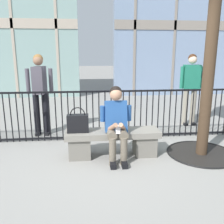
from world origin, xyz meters
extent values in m
plane|color=gray|center=(0.00, 0.00, 0.00)|extent=(60.00, 60.00, 0.00)
cube|color=gray|center=(0.00, 0.00, 0.40)|extent=(1.60, 0.44, 0.10)
cube|color=slate|center=(-0.56, 0.00, 0.17)|extent=(0.36, 0.37, 0.35)
cube|color=slate|center=(0.56, 0.00, 0.17)|extent=(0.36, 0.37, 0.35)
cylinder|color=#6B6051|center=(-0.04, -0.18, 0.47)|extent=(0.15, 0.40, 0.15)
cylinder|color=#6B6051|center=(-0.04, -0.38, 0.23)|extent=(0.11, 0.11, 0.45)
cube|color=black|center=(-0.04, -0.44, 0.04)|extent=(0.09, 0.22, 0.08)
cylinder|color=#6B6051|center=(0.14, -0.18, 0.47)|extent=(0.15, 0.40, 0.15)
cylinder|color=#6B6051|center=(0.14, -0.38, 0.23)|extent=(0.11, 0.11, 0.45)
cube|color=black|center=(0.14, -0.44, 0.04)|extent=(0.09, 0.22, 0.08)
cube|color=#234C8C|center=(0.05, -0.04, 0.71)|extent=(0.36, 0.30, 0.55)
cylinder|color=#234C8C|center=(-0.17, -0.04, 0.76)|extent=(0.08, 0.08, 0.26)
cylinder|color=tan|center=(-0.03, -0.26, 0.59)|extent=(0.16, 0.28, 0.20)
cylinder|color=#234C8C|center=(0.27, -0.04, 0.76)|extent=(0.08, 0.08, 0.26)
cylinder|color=tan|center=(0.13, -0.26, 0.59)|extent=(0.16, 0.28, 0.20)
cube|color=silver|center=(0.05, -0.32, 0.57)|extent=(0.07, 0.10, 0.13)
sphere|color=tan|center=(0.05, -0.06, 1.08)|extent=(0.20, 0.20, 0.20)
sphere|color=black|center=(0.05, -0.03, 1.11)|extent=(0.20, 0.20, 0.20)
cube|color=black|center=(-0.58, -0.01, 0.60)|extent=(0.35, 0.17, 0.29)
torus|color=black|center=(-0.58, -0.01, 0.75)|extent=(0.25, 0.02, 0.25)
cylinder|color=black|center=(-1.50, 1.29, 0.45)|extent=(0.13, 0.13, 0.90)
cube|color=black|center=(-1.50, 1.25, 0.03)|extent=(0.09, 0.22, 0.06)
cylinder|color=black|center=(-1.30, 1.29, 0.45)|extent=(0.13, 0.13, 0.90)
cube|color=black|center=(-1.30, 1.25, 0.03)|extent=(0.09, 0.22, 0.06)
cube|color=#4C4751|center=(-1.40, 1.29, 1.18)|extent=(0.25, 0.40, 0.56)
cylinder|color=#4C4751|center=(-1.63, 1.29, 1.16)|extent=(0.08, 0.08, 0.52)
cylinder|color=#4C4751|center=(-1.16, 1.29, 1.16)|extent=(0.08, 0.08, 0.52)
sphere|color=#8E664C|center=(-1.40, 1.29, 1.58)|extent=(0.20, 0.20, 0.20)
sphere|color=olive|center=(-1.40, 1.31, 1.61)|extent=(0.20, 0.20, 0.20)
cylinder|color=gray|center=(1.98, 1.70, 0.45)|extent=(0.13, 0.13, 0.90)
cube|color=black|center=(1.98, 1.66, 0.03)|extent=(0.09, 0.22, 0.06)
cylinder|color=gray|center=(2.18, 1.70, 0.45)|extent=(0.13, 0.13, 0.90)
cube|color=black|center=(2.18, 1.66, 0.03)|extent=(0.09, 0.22, 0.06)
cube|color=#1E7259|center=(2.08, 1.70, 1.18)|extent=(0.40, 0.26, 0.56)
cylinder|color=#1E7259|center=(1.84, 1.70, 1.16)|extent=(0.08, 0.08, 0.52)
cylinder|color=#1E7259|center=(2.31, 1.70, 1.16)|extent=(0.08, 0.08, 0.52)
sphere|color=beige|center=(2.08, 1.70, 1.58)|extent=(0.20, 0.20, 0.20)
sphere|color=#472816|center=(2.08, 1.72, 1.61)|extent=(0.20, 0.20, 0.20)
cube|color=black|center=(2.32, 1.60, 1.23)|extent=(0.07, 0.01, 0.14)
cylinder|color=black|center=(-2.03, 0.86, 0.50)|extent=(0.02, 0.02, 1.01)
cylinder|color=black|center=(-1.91, 0.86, 0.50)|extent=(0.02, 0.02, 1.01)
cylinder|color=black|center=(-1.78, 0.86, 0.50)|extent=(0.02, 0.02, 1.01)
cylinder|color=black|center=(-1.66, 0.86, 0.50)|extent=(0.02, 0.02, 1.01)
cylinder|color=black|center=(-1.54, 0.86, 0.50)|extent=(0.02, 0.02, 1.01)
cylinder|color=black|center=(-1.41, 0.86, 0.50)|extent=(0.02, 0.02, 1.01)
cylinder|color=black|center=(-1.29, 0.86, 0.50)|extent=(0.02, 0.02, 1.01)
cylinder|color=black|center=(-1.17, 0.86, 0.50)|extent=(0.02, 0.02, 1.01)
cylinder|color=black|center=(-1.05, 0.86, 0.50)|extent=(0.02, 0.02, 1.01)
cylinder|color=black|center=(-0.92, 0.86, 0.50)|extent=(0.02, 0.02, 1.01)
cylinder|color=black|center=(-0.80, 0.86, 0.50)|extent=(0.02, 0.02, 1.01)
cylinder|color=black|center=(-0.68, 0.86, 0.50)|extent=(0.02, 0.02, 1.01)
cylinder|color=black|center=(-0.55, 0.86, 0.50)|extent=(0.02, 0.02, 1.01)
cylinder|color=black|center=(-0.43, 0.86, 0.50)|extent=(0.02, 0.02, 1.01)
cylinder|color=black|center=(-0.31, 0.86, 0.50)|extent=(0.02, 0.02, 1.01)
cylinder|color=black|center=(-0.18, 0.86, 0.50)|extent=(0.02, 0.02, 1.01)
cylinder|color=black|center=(-0.06, 0.86, 0.50)|extent=(0.02, 0.02, 1.01)
cylinder|color=black|center=(0.06, 0.86, 0.50)|extent=(0.02, 0.02, 1.01)
cylinder|color=black|center=(0.18, 0.86, 0.50)|extent=(0.02, 0.02, 1.01)
cylinder|color=black|center=(0.31, 0.86, 0.50)|extent=(0.02, 0.02, 1.01)
cylinder|color=black|center=(0.43, 0.86, 0.50)|extent=(0.02, 0.02, 1.01)
cylinder|color=black|center=(0.55, 0.86, 0.50)|extent=(0.02, 0.02, 1.01)
cylinder|color=black|center=(0.68, 0.86, 0.50)|extent=(0.02, 0.02, 1.01)
cylinder|color=black|center=(0.80, 0.86, 0.50)|extent=(0.02, 0.02, 1.01)
cylinder|color=black|center=(0.92, 0.86, 0.50)|extent=(0.02, 0.02, 1.01)
cylinder|color=black|center=(1.05, 0.86, 0.50)|extent=(0.02, 0.02, 1.01)
cylinder|color=black|center=(1.17, 0.86, 0.50)|extent=(0.02, 0.02, 1.01)
cylinder|color=black|center=(1.29, 0.86, 0.50)|extent=(0.02, 0.02, 1.01)
cylinder|color=black|center=(1.41, 0.86, 0.50)|extent=(0.02, 0.02, 1.01)
cylinder|color=black|center=(1.54, 0.86, 0.50)|extent=(0.02, 0.02, 1.01)
cylinder|color=black|center=(1.66, 0.86, 0.50)|extent=(0.02, 0.02, 1.01)
cylinder|color=black|center=(1.78, 0.86, 0.50)|extent=(0.02, 0.02, 1.01)
cylinder|color=black|center=(1.91, 0.86, 0.50)|extent=(0.02, 0.02, 1.01)
cylinder|color=black|center=(2.03, 0.86, 0.50)|extent=(0.02, 0.02, 1.01)
cylinder|color=black|center=(2.15, 0.86, 0.50)|extent=(0.02, 0.02, 1.01)
cylinder|color=black|center=(2.27, 0.86, 0.50)|extent=(0.02, 0.02, 1.01)
cylinder|color=black|center=(2.40, 0.86, 0.50)|extent=(0.02, 0.02, 1.01)
cube|color=black|center=(0.00, 0.86, 0.05)|extent=(7.25, 0.04, 0.04)
cube|color=black|center=(0.00, 0.86, 0.99)|extent=(7.25, 0.04, 0.04)
cylinder|color=black|center=(1.56, -0.10, 0.01)|extent=(1.17, 1.17, 0.01)
torus|color=black|center=(1.56, -0.10, 0.01)|extent=(1.20, 1.20, 0.03)
cylinder|color=#423021|center=(1.56, -0.10, 1.70)|extent=(0.19, 0.19, 3.40)
cube|color=gray|center=(4.75, 5.94, 2.80)|extent=(8.10, 0.04, 0.36)
camera|label=1|loc=(-0.42, -3.91, 1.73)|focal=39.06mm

